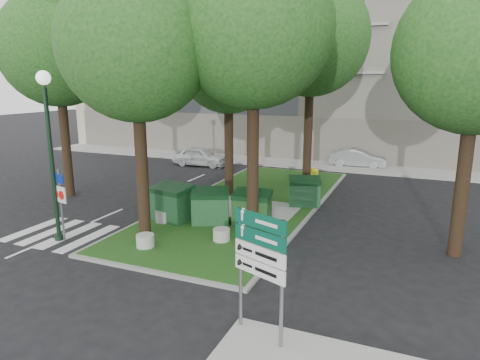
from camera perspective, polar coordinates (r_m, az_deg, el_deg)
The scene contains 24 objects.
ground at distance 13.75m, azimuth -13.37°, elevation -11.52°, with size 120.00×120.00×0.00m, color black.
median_island at distance 20.13m, azimuth 1.28°, elevation -3.07°, with size 6.00×16.00×0.12m, color #194112.
median_kerb at distance 20.13m, azimuth 1.28°, elevation -3.10°, with size 6.30×16.30×0.10m, color gray.
building_sidewalk at distance 30.01m, azimuth 7.78°, elevation 2.17°, with size 42.00×3.00×0.12m, color #999993.
zebra_crossing at distance 17.10m, azimuth -20.68°, elevation -7.07°, with size 5.00×3.00×0.01m, color silver.
apartment_building at distance 36.87m, azimuth 11.37°, elevation 16.42°, with size 41.00×12.00×16.00m, color tan.
tree_median_near_left at distance 15.55m, azimuth -13.47°, elevation 18.90°, with size 5.20×5.20×10.53m.
tree_median_near_right at distance 15.74m, azimuth 2.26°, elevation 21.60°, with size 5.60×5.60×11.46m.
tree_median_mid at distance 20.91m, azimuth -1.27°, elevation 16.69°, with size 4.80×4.80×9.99m.
tree_median_far at distance 22.85m, azimuth 9.82°, elevation 19.57°, with size 5.80×5.80×11.93m.
tree_street_left at distance 22.76m, azimuth -23.05°, elevation 17.10°, with size 5.40×5.40×11.00m.
dumpster_a at distance 17.56m, azimuth -9.06°, elevation -3.01°, with size 1.80×1.43×1.49m.
dumpster_b at distance 17.05m, azimuth -3.97°, elevation -3.53°, with size 1.79×1.56×1.39m.
dumpster_c at distance 16.82m, azimuth 1.61°, elevation -3.78°, with size 1.58×1.20×1.37m.
dumpster_d at distance 19.64m, azimuth 8.59°, elevation -1.54°, with size 1.65×1.37×1.31m.
bollard_left at distance 17.52m, azimuth -10.18°, elevation -4.75°, with size 0.64×0.64×0.46m, color gray.
bollard_right at distance 15.28m, azimuth -2.50°, elevation -7.28°, with size 0.60×0.60×0.43m, color #A7A6A1.
bollard_mid at distance 15.06m, azimuth -12.52°, elevation -7.89°, with size 0.61×0.61×0.43m, color #AEAFA9.
litter_bin at distance 24.33m, azimuth 9.88°, elevation 0.61°, with size 0.43×0.43×0.75m, color yellow.
street_lamp at distance 16.19m, azimuth -24.08°, elevation 5.27°, with size 0.48×0.48×5.99m.
traffic_sign_pole at distance 16.45m, azimuth -22.84°, elevation -1.90°, with size 0.77×0.25×2.63m.
directional_sign at distance 9.24m, azimuth 2.76°, elevation -10.11°, with size 1.33×0.56×2.82m.
car_white at distance 29.36m, azimuth -5.31°, elevation 3.17°, with size 1.54×3.83×1.31m, color silver.
car_silver at distance 29.85m, azimuth 15.39°, elevation 2.84°, with size 1.30×3.72×1.22m, color gray.
Camera 1 is at (7.59, -10.00, 5.62)m, focal length 32.00 mm.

